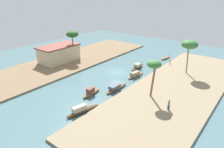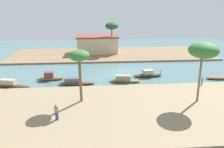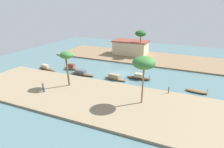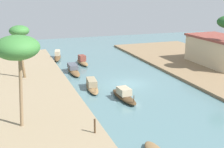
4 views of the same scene
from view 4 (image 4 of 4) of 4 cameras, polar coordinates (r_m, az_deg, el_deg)
river_water at (r=33.21m, az=3.15°, el=-1.87°), size 69.59×69.59×0.00m
riverbank_left at (r=30.82m, az=-19.72°, el=-3.92°), size 43.72×13.44×0.31m
riverbank_right at (r=39.80m, az=20.62°, el=0.33°), size 43.72×13.44×0.31m
sampan_upstream_small at (r=31.38m, az=-3.86°, el=-2.18°), size 4.67×1.64×1.03m
sampan_midstream at (r=42.00m, az=-5.70°, el=2.45°), size 4.12×1.20×1.27m
sampan_with_tall_canopy at (r=45.97m, az=-10.37°, el=3.42°), size 5.31×2.00×1.20m
sampan_downstream_large at (r=37.83m, az=-7.40°, el=0.84°), size 5.30×1.19×1.03m
sampan_with_red_awning at (r=28.40m, az=2.29°, el=-4.08°), size 4.74×1.41×1.15m
mooring_post at (r=21.27m, az=-3.30°, el=-9.89°), size 0.14×0.14×1.06m
palm_tree_left_near at (r=34.90m, az=-17.29°, el=7.52°), size 2.18×2.18×6.00m
palm_tree_left_far at (r=21.75m, az=-17.68°, el=4.69°), size 3.16×3.16×6.76m
riverside_building at (r=42.74m, az=19.84°, el=4.25°), size 9.35×5.30×3.77m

